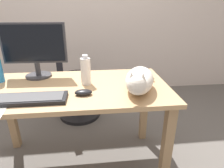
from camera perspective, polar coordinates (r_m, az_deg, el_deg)
ground_plane at (r=1.74m, az=-9.51°, el=-22.60°), size 8.00×8.00×0.00m
back_wall at (r=2.78m, az=-9.71°, el=23.61°), size 6.00×0.04×2.60m
desk at (r=1.39m, az=-11.06°, el=-4.75°), size 1.33×0.69×0.71m
office_chair at (r=2.19m, az=-11.52°, el=-0.54°), size 0.49×0.48×0.91m
monitor at (r=1.56m, az=-22.46°, el=9.97°), size 0.48×0.20×0.42m
keyboard at (r=1.22m, az=-23.91°, el=-4.12°), size 0.44×0.15×0.03m
cat at (r=1.22m, az=8.30°, el=1.16°), size 0.30×0.58×0.20m
computer_mouse at (r=1.20m, az=-8.67°, el=-2.53°), size 0.11×0.06×0.04m
water_bottle at (r=1.34m, az=-8.00°, el=3.95°), size 0.07×0.07×0.21m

